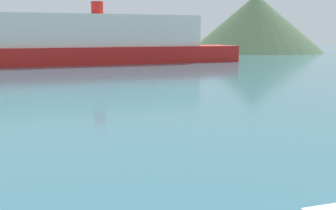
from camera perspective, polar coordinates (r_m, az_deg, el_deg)
ferry_distant at (r=54.58m, az=-9.45°, el=8.39°), size 37.76×7.85×7.73m
hill_east at (r=77.25m, az=-9.15°, el=9.47°), size 34.94×34.94×7.39m
hill_far_east at (r=90.53m, az=11.77°, el=10.78°), size 27.77×27.77×11.74m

